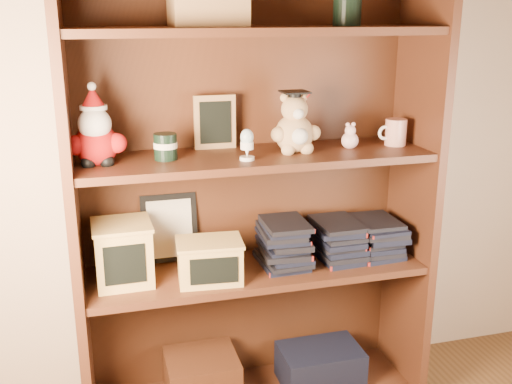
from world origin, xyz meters
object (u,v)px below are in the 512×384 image
at_px(treats_box, 123,252).
at_px(bookcase, 251,199).
at_px(teacher_mug, 395,132).
at_px(grad_teddy_bear, 295,129).

bearing_deg(treats_box, bookcase, 6.66).
relative_size(teacher_mug, treats_box, 0.51).
relative_size(bookcase, grad_teddy_bear, 7.78).
bearing_deg(bookcase, treats_box, -173.34).
distance_m(grad_teddy_bear, teacher_mug, 0.37).
distance_m(bookcase, teacher_mug, 0.55).
distance_m(grad_teddy_bear, treats_box, 0.69).
height_order(bookcase, grad_teddy_bear, bookcase).
bearing_deg(bookcase, teacher_mug, -5.77).
relative_size(grad_teddy_bear, teacher_mug, 1.99).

